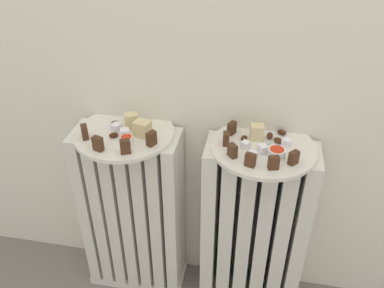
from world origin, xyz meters
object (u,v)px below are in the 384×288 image
radiator_left (133,215)px  jam_bowl_right (277,153)px  plate_left (124,133)px  fork (261,148)px  jam_bowl_left (126,140)px  plate_right (263,147)px  radiator_right (253,231)px

radiator_left → jam_bowl_right: 0.58m
radiator_left → jam_bowl_right: jam_bowl_right is taller
plate_left → fork: 0.41m
fork → radiator_left: bearing=177.8°
jam_bowl_left → fork: bearing=7.0°
radiator_left → fork: size_ratio=7.07×
radiator_left → fork: fork is taller
radiator_left → plate_right: (0.42, -0.00, 0.34)m
plate_left → jam_bowl_right: bearing=-6.1°
jam_bowl_left → jam_bowl_right: (0.42, 0.01, 0.00)m
radiator_right → jam_bowl_right: bearing=-53.7°
plate_left → jam_bowl_left: jam_bowl_left is taller
radiator_left → fork: bearing=-2.2°
plate_left → fork: fork is taller
radiator_left → jam_bowl_left: bearing=-65.1°
radiator_right → plate_right: bearing=-116.6°
jam_bowl_right → radiator_left: bearing=173.9°
radiator_right → plate_left: (-0.42, -0.00, 0.34)m
plate_right → jam_bowl_left: 0.39m
radiator_right → fork: fork is taller
plate_left → jam_bowl_left: 0.07m
plate_right → jam_bowl_right: 0.06m
plate_right → fork: fork is taller
jam_bowl_right → fork: size_ratio=0.52×
radiator_right → plate_left: 0.54m
radiator_left → jam_bowl_left: size_ratio=17.39×
plate_right → fork: size_ratio=3.28×
radiator_right → jam_bowl_left: (-0.39, -0.06, 0.36)m
radiator_right → plate_left: plate_left is taller
fork → plate_right: bearing=67.4°
plate_right → fork: 0.02m
fork → radiator_right: bearing=67.4°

